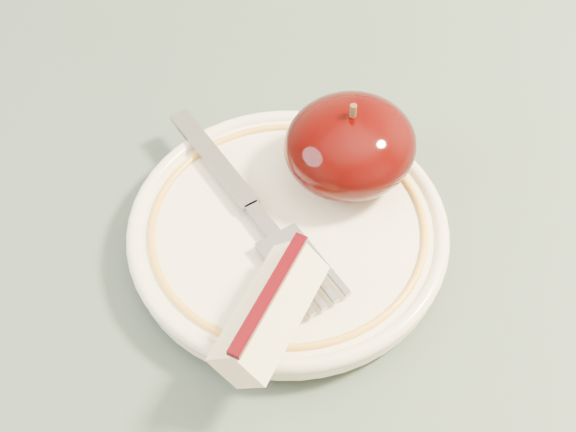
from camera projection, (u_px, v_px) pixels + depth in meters
table at (295, 313)px, 0.55m from camera, size 0.90×0.90×0.75m
plate at (288, 231)px, 0.47m from camera, size 0.19×0.19×0.02m
apple_half at (350, 145)px, 0.47m from camera, size 0.08×0.08×0.06m
apple_wedge at (270, 311)px, 0.41m from camera, size 0.08×0.07×0.04m
fork at (252, 207)px, 0.47m from camera, size 0.03×0.17×0.00m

